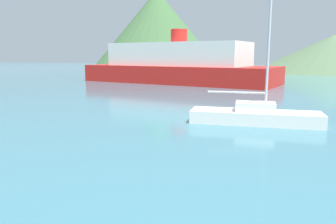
# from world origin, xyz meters

# --- Properties ---
(sailboat_inner) EXTENTS (6.39, 2.15, 7.58)m
(sailboat_inner) POSITION_xyz_m (2.59, 18.73, 0.44)
(sailboat_inner) COLOR white
(sailboat_inner) RESTS_ON ground_plane
(ferry_distant) EXTENTS (24.69, 12.60, 6.39)m
(ferry_distant) POSITION_xyz_m (-8.18, 40.97, 2.12)
(ferry_distant) COLOR red
(ferry_distant) RESTS_ON ground_plane
(hill_west) EXTENTS (29.35, 29.35, 17.33)m
(hill_west) POSITION_xyz_m (-22.78, 71.98, 8.66)
(hill_west) COLOR #3D6038
(hill_west) RESTS_ON ground_plane
(hill_central) EXTENTS (30.70, 30.70, 7.26)m
(hill_central) POSITION_xyz_m (13.24, 75.75, 3.63)
(hill_central) COLOR #4C6647
(hill_central) RESTS_ON ground_plane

